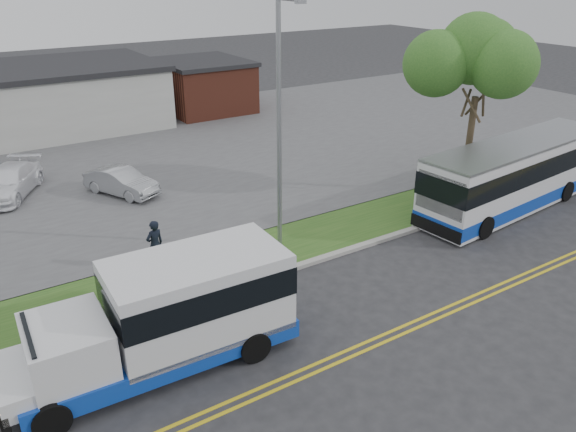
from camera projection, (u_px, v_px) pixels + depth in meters
ground at (249, 303)px, 19.11m from camera, size 140.00×140.00×0.00m
lane_line_north at (314, 365)px, 16.16m from camera, size 70.00×0.12×0.01m
lane_line_south at (320, 371)px, 15.93m from camera, size 70.00×0.12×0.01m
curb at (234, 287)px, 19.92m from camera, size 80.00×0.30×0.15m
verge at (212, 266)px, 21.32m from camera, size 80.00×3.30×0.10m
parking_lot at (104, 165)px, 32.13m from camera, size 80.00×25.00×0.10m
brick_wing at (203, 85)px, 43.43m from camera, size 6.30×7.30×3.90m
tree_east at (479, 67)px, 25.78m from camera, size 5.20×5.20×8.33m
streetlight_near at (280, 123)px, 20.54m from camera, size 0.35×1.53×9.50m
shuttle_bus at (172, 311)px, 15.73m from camera, size 8.22×2.99×3.11m
transit_bus at (516, 174)px, 26.13m from camera, size 11.57×3.61×3.16m
pedestrian at (155, 245)px, 20.76m from camera, size 0.79×0.61×1.92m
parked_car_a at (121, 181)px, 27.64m from camera, size 3.05×4.21×1.32m
parked_car_b at (9, 182)px, 27.46m from camera, size 4.17×5.25×1.42m
grocery_bag_left at (152, 268)px, 20.75m from camera, size 0.32×0.32×0.32m
grocery_bag_right at (162, 259)px, 21.43m from camera, size 0.32×0.32×0.32m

